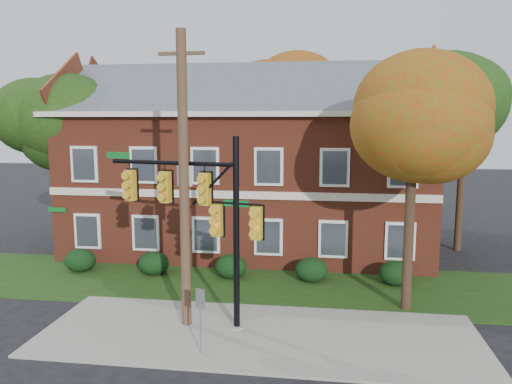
# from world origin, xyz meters

# --- Properties ---
(ground) EXTENTS (120.00, 120.00, 0.00)m
(ground) POSITION_xyz_m (0.00, 0.00, 0.00)
(ground) COLOR black
(ground) RESTS_ON ground
(sidewalk) EXTENTS (14.00, 5.00, 0.08)m
(sidewalk) POSITION_xyz_m (0.00, 1.00, 0.04)
(sidewalk) COLOR gray
(sidewalk) RESTS_ON ground
(grass_strip) EXTENTS (30.00, 6.00, 0.04)m
(grass_strip) POSITION_xyz_m (0.00, 6.00, 0.02)
(grass_strip) COLOR #193811
(grass_strip) RESTS_ON ground
(apartment_building) EXTENTS (18.80, 8.80, 9.74)m
(apartment_building) POSITION_xyz_m (-2.00, 11.95, 4.99)
(apartment_building) COLOR brown
(apartment_building) RESTS_ON ground
(hedge_far_left) EXTENTS (1.40, 1.26, 1.05)m
(hedge_far_left) POSITION_xyz_m (-9.00, 6.70, 0.53)
(hedge_far_left) COLOR black
(hedge_far_left) RESTS_ON ground
(hedge_left) EXTENTS (1.40, 1.26, 1.05)m
(hedge_left) POSITION_xyz_m (-5.50, 6.70, 0.53)
(hedge_left) COLOR black
(hedge_left) RESTS_ON ground
(hedge_center) EXTENTS (1.40, 1.26, 1.05)m
(hedge_center) POSITION_xyz_m (-2.00, 6.70, 0.53)
(hedge_center) COLOR black
(hedge_center) RESTS_ON ground
(hedge_right) EXTENTS (1.40, 1.26, 1.05)m
(hedge_right) POSITION_xyz_m (1.50, 6.70, 0.53)
(hedge_right) COLOR black
(hedge_right) RESTS_ON ground
(hedge_far_right) EXTENTS (1.40, 1.26, 1.05)m
(hedge_far_right) POSITION_xyz_m (5.00, 6.70, 0.53)
(hedge_far_right) COLOR black
(hedge_far_right) RESTS_ON ground
(tree_near_right) EXTENTS (4.50, 4.25, 8.58)m
(tree_near_right) POSITION_xyz_m (5.22, 3.87, 6.67)
(tree_near_right) COLOR black
(tree_near_right) RESTS_ON ground
(tree_left_rear) EXTENTS (5.40, 5.10, 8.88)m
(tree_left_rear) POSITION_xyz_m (-11.73, 10.84, 6.68)
(tree_left_rear) COLOR black
(tree_left_rear) RESTS_ON ground
(tree_right_rear) EXTENTS (6.30, 5.95, 10.62)m
(tree_right_rear) POSITION_xyz_m (9.31, 12.81, 8.12)
(tree_right_rear) COLOR black
(tree_right_rear) RESTS_ON ground
(tree_far_rear) EXTENTS (6.84, 6.46, 11.52)m
(tree_far_rear) POSITION_xyz_m (-0.66, 19.79, 8.84)
(tree_far_rear) COLOR black
(tree_far_rear) RESTS_ON ground
(traffic_signal) EXTENTS (5.61, 1.32, 6.36)m
(traffic_signal) POSITION_xyz_m (-1.90, 1.62, 3.95)
(traffic_signal) COLOR gray
(traffic_signal) RESTS_ON ground
(utility_pole) EXTENTS (1.51, 0.34, 9.65)m
(utility_pole) POSITION_xyz_m (-2.50, 1.47, 4.90)
(utility_pole) COLOR #4A3622
(utility_pole) RESTS_ON ground
(sign_post) EXTENTS (0.29, 0.14, 2.03)m
(sign_post) POSITION_xyz_m (-1.50, -0.54, 1.38)
(sign_post) COLOR slate
(sign_post) RESTS_ON ground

